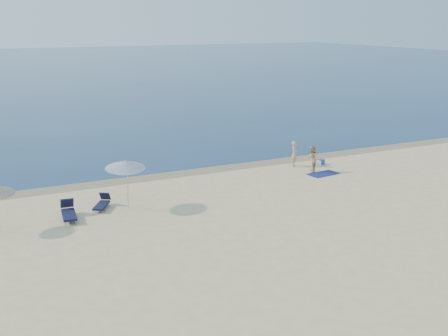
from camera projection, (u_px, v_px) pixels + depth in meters
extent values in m
cube|color=#0C274A|center=(32.00, 68.00, 104.44)|extent=(240.00, 160.00, 0.01)
cube|color=#847254|center=(221.00, 168.00, 34.52)|extent=(240.00, 1.60, 0.00)
imported|color=tan|center=(294.00, 154.00, 34.80)|extent=(0.67, 0.69, 1.60)
imported|color=tan|center=(312.00, 159.00, 33.47)|extent=(0.91, 0.98, 1.60)
cube|color=#101A54|center=(323.00, 174.00, 33.24)|extent=(1.95, 1.22, 0.03)
cube|color=white|center=(317.00, 164.00, 35.05)|extent=(0.37, 0.33, 0.30)
cube|color=#1A4092|center=(321.00, 162.00, 35.45)|extent=(0.53, 0.45, 0.32)
cylinder|color=silver|center=(128.00, 188.00, 26.80)|extent=(0.07, 0.28, 2.23)
cone|color=white|center=(125.00, 165.00, 26.71)|extent=(2.15, 2.17, 0.54)
sphere|color=silver|center=(125.00, 161.00, 26.66)|extent=(0.06, 0.06, 0.06)
cube|color=black|center=(69.00, 215.00, 25.61)|extent=(0.77, 1.69, 0.11)
cube|color=black|center=(67.00, 203.00, 26.28)|extent=(0.64, 0.46, 0.53)
cylinder|color=#A5A5AD|center=(75.00, 217.00, 25.72)|extent=(0.03, 0.03, 0.24)
cube|color=black|center=(101.00, 205.00, 27.03)|extent=(1.12, 1.42, 0.09)
cube|color=black|center=(105.00, 196.00, 27.62)|extent=(0.60, 0.54, 0.44)
cylinder|color=#A5A5AD|center=(105.00, 207.00, 27.04)|extent=(0.03, 0.03, 0.20)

